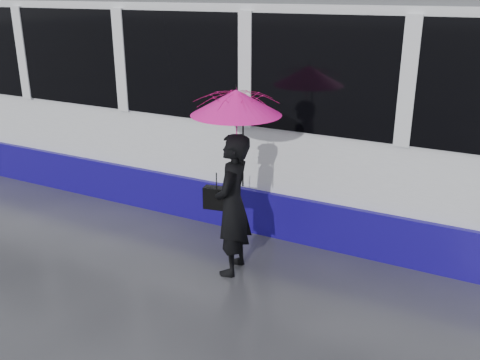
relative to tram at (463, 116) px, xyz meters
The scene contains 6 objects.
ground 3.86m from the tram, 134.33° to the right, with size 90.00×90.00×0.00m, color #2F2F35.
rails 2.94m from the tram, behind, with size 34.00×1.51×0.02m.
tram is the anchor object (origin of this frame).
woman 3.22m from the tram, 132.41° to the right, with size 0.61×0.40×1.68m, color black.
umbrella 3.09m from the tram, 131.72° to the right, with size 1.15×1.15×1.13m.
handbag 3.34m from the tram, 135.50° to the right, with size 0.32×0.18×0.44m.
Camera 1 is at (3.07, -4.75, 3.17)m, focal length 40.00 mm.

